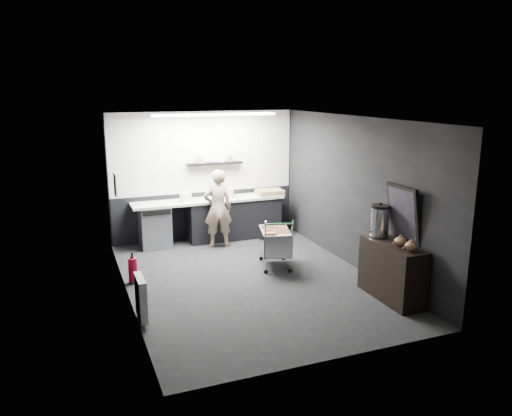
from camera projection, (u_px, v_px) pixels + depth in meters
name	position (u px, v px, depth m)	size (l,w,h in m)	color
floor	(250.00, 280.00, 8.45)	(5.50, 5.50, 0.00)	black
ceiling	(249.00, 118.00, 7.82)	(5.50, 5.50, 0.00)	white
wall_back	(204.00, 176.00, 10.63)	(5.50, 5.50, 0.00)	black
wall_front	(335.00, 253.00, 5.64)	(5.50, 5.50, 0.00)	black
wall_left	(124.00, 213.00, 7.43)	(5.50, 5.50, 0.00)	black
wall_right	(355.00, 193.00, 8.84)	(5.50, 5.50, 0.00)	black
kitchen_wall_panel	(204.00, 152.00, 10.49)	(3.95, 0.02, 1.70)	silver
dado_panel	(205.00, 214.00, 10.81)	(3.95, 0.02, 1.00)	black
floating_shelf	(215.00, 163.00, 10.52)	(1.20, 0.22, 0.04)	black
wall_clock	(266.00, 136.00, 10.91)	(0.20, 0.20, 0.03)	white
poster	(115.00, 185.00, 8.57)	(0.02, 0.30, 0.40)	silver
poster_red_band	(115.00, 181.00, 8.55)	(0.01, 0.22, 0.10)	red
radiator	(141.00, 298.00, 6.87)	(0.10, 0.50, 0.60)	white
ceiling_strip	(215.00, 115.00, 9.50)	(2.40, 0.20, 0.04)	white
prep_counter	(216.00, 219.00, 10.58)	(3.20, 0.61, 0.90)	black
person	(218.00, 208.00, 10.07)	(0.58, 0.38, 1.60)	beige
shopping_cart	(275.00, 243.00, 8.98)	(0.71, 0.98, 0.94)	silver
sideboard	(392.00, 263.00, 7.61)	(0.50, 1.18, 1.76)	black
fire_extinguisher	(133.00, 269.00, 8.28)	(0.15, 0.15, 0.50)	#B20B29
cardboard_box	(270.00, 192.00, 10.85)	(0.56, 0.43, 0.11)	olive
pink_tub	(229.00, 193.00, 10.56)	(0.21, 0.21, 0.21)	white
white_container	(186.00, 197.00, 10.19)	(0.20, 0.15, 0.17)	white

